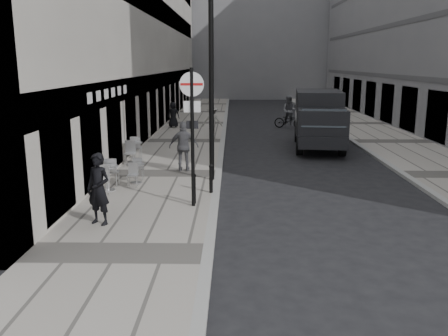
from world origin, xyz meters
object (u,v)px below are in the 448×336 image
at_px(lamppost, 211,73).
at_px(panel_van, 319,116).
at_px(sign_post, 192,119).
at_px(cyclist, 289,116).
at_px(walking_man, 99,189).

distance_m(lamppost, panel_van, 9.07).
xyz_separation_m(lamppost, panel_van, (5.02, 7.20, -2.27)).
height_order(lamppost, panel_van, lamppost).
relative_size(sign_post, cyclist, 1.87).
bearing_deg(walking_man, cyclist, 94.43).
xyz_separation_m(sign_post, panel_van, (5.42, 10.39, -1.07)).
height_order(walking_man, lamppost, lamppost).
bearing_deg(lamppost, cyclist, 73.04).
bearing_deg(cyclist, panel_van, -63.47).
xyz_separation_m(panel_van, cyclist, (-0.62, 7.24, -0.76)).
relative_size(walking_man, panel_van, 0.30).
distance_m(panel_van, cyclist, 7.31).
relative_size(walking_man, cyclist, 0.88).
bearing_deg(sign_post, walking_man, -148.10).
distance_m(walking_man, panel_van, 14.28).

